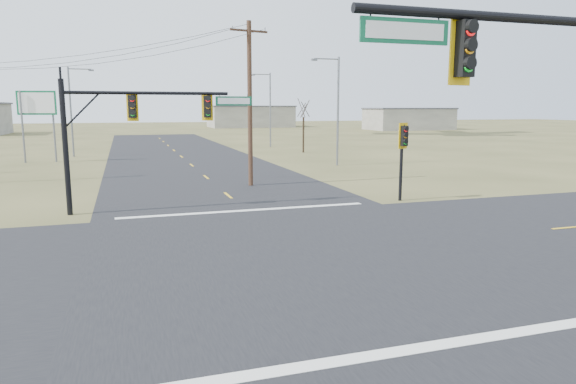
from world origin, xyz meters
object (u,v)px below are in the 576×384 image
Objects in this scene: highway_sign at (37,112)px; bare_tree_c at (304,108)px; utility_pole_near at (250,102)px; mast_arm_far at (138,117)px; streetlight_a at (336,105)px; streetlight_c at (73,107)px; pedestal_signal_ne at (403,143)px; streetlight_b at (269,106)px.

highway_sign is 1.03× the size of bare_tree_c.
utility_pole_near is 24.35m from highway_sign.
streetlight_a is (16.42, 15.12, 0.59)m from mast_arm_far.
streetlight_a reaches higher than streetlight_c.
streetlight_c reaches higher than pedestal_signal_ne.
streetlight_b reaches higher than pedestal_signal_ne.
pedestal_signal_ne is at bearing -40.00° from highway_sign.
utility_pole_near is 13.13m from streetlight_a.
utility_pole_near is at bearing 63.57° from mast_arm_far.
pedestal_signal_ne is 0.67× the size of bare_tree_c.
utility_pole_near is 1.59× the size of highway_sign.
mast_arm_far is at bearing -60.73° from highway_sign.
streetlight_c is at bearing 75.02° from highway_sign.
highway_sign is 26.46m from streetlight_a.
streetlight_a reaches higher than highway_sign.
streetlight_a reaches higher than mast_arm_far.
highway_sign is at bearing 128.93° from mast_arm_far.
bare_tree_c is (1.67, 12.90, -0.21)m from streetlight_a.
streetlight_a is at bearing -53.75° from streetlight_c.
pedestal_signal_ne is (13.19, -1.54, -1.43)m from mast_arm_far.
streetlight_b is (3.41, 38.28, 2.04)m from pedestal_signal_ne.
streetlight_c is at bearing -143.71° from streetlight_b.
utility_pole_near is at bearing -152.04° from streetlight_a.
streetlight_b is at bearing 36.66° from highway_sign.
highway_sign is at bearing 127.34° from utility_pole_near.
mast_arm_far is 2.13× the size of pedestal_signal_ne.
highway_sign is 5.61m from streetlight_c.
streetlight_c is at bearing 121.68° from mast_arm_far.
streetlight_a is at bearing 43.15° from utility_pole_near.
mast_arm_far is 22.33m from streetlight_a.
highway_sign reaches higher than pedestal_signal_ne.
streetlight_c reaches higher than bare_tree_c.
pedestal_signal_ne is 0.47× the size of streetlight_c.
streetlight_a is at bearing 64.30° from mast_arm_far.
mast_arm_far is 1.39× the size of highway_sign.
mast_arm_far is 40.33m from streetlight_b.
utility_pole_near is (-6.35, 7.68, 2.16)m from pedestal_signal_ne.
pedestal_signal_ne is at bearing -50.42° from utility_pole_near.
utility_pole_near is 1.11× the size of streetlight_a.
streetlight_a reaches higher than pedestal_signal_ne.
bare_tree_c is at bearing 70.35° from pedestal_signal_ne.
streetlight_a reaches higher than bare_tree_c.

